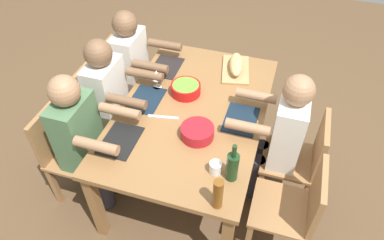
{
  "coord_description": "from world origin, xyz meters",
  "views": [
    {
      "loc": [
        1.88,
        0.59,
        2.52
      ],
      "look_at": [
        0.0,
        0.0,
        0.63
      ],
      "focal_mm": 33.27,
      "sensor_mm": 36.0,
      "label": 1
    }
  ],
  "objects_px": {
    "dining_table": "(192,117)",
    "serving_bowl_salad": "(186,88)",
    "diner_far_center": "(281,132)",
    "bread_loaf": "(236,64)",
    "wine_glass": "(156,76)",
    "diner_near_center": "(112,96)",
    "chair_near_right": "(68,150)",
    "cup_far_right": "(216,168)",
    "chair_far_center": "(301,158)",
    "chair_far_right": "(295,208)",
    "chair_near_left": "(120,81)",
    "wine_bottle": "(232,166)",
    "diner_near_left": "(135,65)",
    "beer_bottle": "(218,194)",
    "chair_near_center": "(96,112)",
    "diner_near_right": "(83,135)",
    "cutting_board": "(236,70)",
    "serving_bowl_pasta": "(197,131)"
  },
  "relations": [
    {
      "from": "dining_table",
      "to": "serving_bowl_salad",
      "type": "height_order",
      "value": "serving_bowl_salad"
    },
    {
      "from": "diner_far_center",
      "to": "bread_loaf",
      "type": "height_order",
      "value": "diner_far_center"
    },
    {
      "from": "wine_glass",
      "to": "diner_near_center",
      "type": "bearing_deg",
      "value": -62.5
    },
    {
      "from": "chair_near_right",
      "to": "serving_bowl_salad",
      "type": "height_order",
      "value": "chair_near_right"
    },
    {
      "from": "dining_table",
      "to": "cup_far_right",
      "type": "relative_size",
      "value": 20.4
    },
    {
      "from": "chair_far_center",
      "to": "cup_far_right",
      "type": "relative_size",
      "value": 10.59
    },
    {
      "from": "chair_far_right",
      "to": "serving_bowl_salad",
      "type": "distance_m",
      "value": 1.18
    },
    {
      "from": "chair_near_left",
      "to": "wine_glass",
      "type": "distance_m",
      "value": 0.69
    },
    {
      "from": "wine_bottle",
      "to": "chair_far_right",
      "type": "bearing_deg",
      "value": 99.99
    },
    {
      "from": "diner_near_left",
      "to": "diner_far_center",
      "type": "height_order",
      "value": "same"
    },
    {
      "from": "chair_near_left",
      "to": "bread_loaf",
      "type": "relative_size",
      "value": 2.66
    },
    {
      "from": "diner_near_left",
      "to": "beer_bottle",
      "type": "bearing_deg",
      "value": 41.43
    },
    {
      "from": "chair_near_center",
      "to": "wine_bottle",
      "type": "xyz_separation_m",
      "value": [
        0.53,
        1.27,
        0.37
      ]
    },
    {
      "from": "dining_table",
      "to": "diner_near_center",
      "type": "bearing_deg",
      "value": -90.0
    },
    {
      "from": "diner_near_right",
      "to": "wine_glass",
      "type": "xyz_separation_m",
      "value": [
        -0.62,
        0.33,
        0.16
      ]
    },
    {
      "from": "diner_far_center",
      "to": "diner_near_left",
      "type": "bearing_deg",
      "value": -108.57
    },
    {
      "from": "diner_near_right",
      "to": "beer_bottle",
      "type": "xyz_separation_m",
      "value": [
        0.3,
        1.06,
        0.15
      ]
    },
    {
      "from": "chair_near_center",
      "to": "chair_far_right",
      "type": "height_order",
      "value": "same"
    },
    {
      "from": "chair_near_left",
      "to": "chair_far_right",
      "type": "relative_size",
      "value": 1.0
    },
    {
      "from": "wine_glass",
      "to": "chair_near_right",
      "type": "bearing_deg",
      "value": -39.43
    },
    {
      "from": "chair_near_center",
      "to": "bread_loaf",
      "type": "distance_m",
      "value": 1.25
    },
    {
      "from": "diner_far_center",
      "to": "chair_near_right",
      "type": "bearing_deg",
      "value": -73.54
    },
    {
      "from": "diner_near_right",
      "to": "bread_loaf",
      "type": "xyz_separation_m",
      "value": [
        -1.03,
        0.88,
        0.11
      ]
    },
    {
      "from": "dining_table",
      "to": "bread_loaf",
      "type": "xyz_separation_m",
      "value": [
        -0.58,
        0.21,
        0.15
      ]
    },
    {
      "from": "chair_near_left",
      "to": "cup_far_right",
      "type": "distance_m",
      "value": 1.54
    },
    {
      "from": "diner_near_left",
      "to": "cutting_board",
      "type": "distance_m",
      "value": 0.89
    },
    {
      "from": "cutting_board",
      "to": "bread_loaf",
      "type": "height_order",
      "value": "bread_loaf"
    },
    {
      "from": "dining_table",
      "to": "chair_near_left",
      "type": "relative_size",
      "value": 1.93
    },
    {
      "from": "dining_table",
      "to": "wine_glass",
      "type": "distance_m",
      "value": 0.43
    },
    {
      "from": "diner_near_center",
      "to": "chair_near_left",
      "type": "distance_m",
      "value": 0.53
    },
    {
      "from": "chair_near_right",
      "to": "bread_loaf",
      "type": "distance_m",
      "value": 1.51
    },
    {
      "from": "chair_far_right",
      "to": "cup_far_right",
      "type": "xyz_separation_m",
      "value": [
        0.06,
        -0.54,
        0.3
      ]
    },
    {
      "from": "cup_far_right",
      "to": "chair_far_right",
      "type": "bearing_deg",
      "value": 96.72
    },
    {
      "from": "serving_bowl_pasta",
      "to": "diner_far_center",
      "type": "bearing_deg",
      "value": 114.77
    },
    {
      "from": "chair_far_right",
      "to": "chair_near_right",
      "type": "relative_size",
      "value": 1.0
    },
    {
      "from": "diner_near_center",
      "to": "beer_bottle",
      "type": "xyz_separation_m",
      "value": [
        0.75,
        1.06,
        0.15
      ]
    },
    {
      "from": "serving_bowl_salad",
      "to": "wine_glass",
      "type": "bearing_deg",
      "value": -91.0
    },
    {
      "from": "chair_far_right",
      "to": "serving_bowl_pasta",
      "type": "bearing_deg",
      "value": -104.9
    },
    {
      "from": "chair_far_center",
      "to": "chair_near_center",
      "type": "bearing_deg",
      "value": -90.0
    },
    {
      "from": "chair_near_center",
      "to": "wine_glass",
      "type": "distance_m",
      "value": 0.65
    },
    {
      "from": "serving_bowl_pasta",
      "to": "wine_glass",
      "type": "relative_size",
      "value": 1.38
    },
    {
      "from": "bread_loaf",
      "to": "wine_glass",
      "type": "distance_m",
      "value": 0.68
    },
    {
      "from": "dining_table",
      "to": "beer_bottle",
      "type": "height_order",
      "value": "beer_bottle"
    },
    {
      "from": "chair_near_right",
      "to": "wine_bottle",
      "type": "distance_m",
      "value": 1.33
    },
    {
      "from": "wine_bottle",
      "to": "beer_bottle",
      "type": "xyz_separation_m",
      "value": [
        0.22,
        -0.03,
        0.0
      ]
    },
    {
      "from": "chair_far_right",
      "to": "serving_bowl_pasta",
      "type": "relative_size",
      "value": 3.7
    },
    {
      "from": "wine_bottle",
      "to": "beer_bottle",
      "type": "relative_size",
      "value": 1.32
    },
    {
      "from": "chair_far_right",
      "to": "wine_bottle",
      "type": "xyz_separation_m",
      "value": [
        0.08,
        -0.43,
        0.37
      ]
    },
    {
      "from": "diner_far_center",
      "to": "chair_far_right",
      "type": "relative_size",
      "value": 1.41
    },
    {
      "from": "wine_bottle",
      "to": "chair_near_right",
      "type": "bearing_deg",
      "value": -93.44
    }
  ]
}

